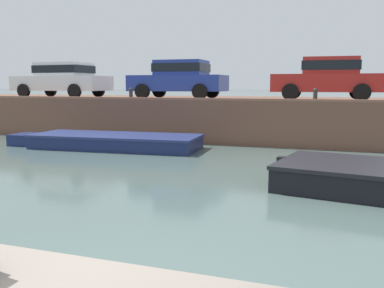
# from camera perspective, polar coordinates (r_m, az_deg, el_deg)

# --- Properties ---
(ground_plane) EXTENTS (400.00, 400.00, 0.00)m
(ground_plane) POSITION_cam_1_polar(r_m,az_deg,el_deg) (9.21, 7.11, -5.75)
(ground_plane) COLOR #4C605B
(far_quay_wall) EXTENTS (60.00, 6.00, 1.61)m
(far_quay_wall) POSITION_cam_1_polar(r_m,az_deg,el_deg) (17.96, 13.26, 3.34)
(far_quay_wall) COLOR brown
(far_quay_wall) RESTS_ON ground
(far_wall_coping) EXTENTS (60.00, 0.24, 0.08)m
(far_wall_coping) POSITION_cam_1_polar(r_m,az_deg,el_deg) (15.06, 12.20, 5.76)
(far_wall_coping) COLOR brown
(far_wall_coping) RESTS_ON far_quay_wall
(boat_moored_west_navy) EXTENTS (6.97, 2.41, 0.48)m
(boat_moored_west_navy) POSITION_cam_1_polar(r_m,az_deg,el_deg) (14.99, -11.09, 0.37)
(boat_moored_west_navy) COLOR navy
(boat_moored_west_navy) RESTS_ON ground
(car_leftmost_white) EXTENTS (4.44, 2.10, 1.54)m
(car_leftmost_white) POSITION_cam_1_polar(r_m,az_deg,el_deg) (20.43, -16.89, 8.38)
(car_leftmost_white) COLOR white
(car_leftmost_white) RESTS_ON far_quay_wall
(car_left_inner_blue) EXTENTS (3.93, 2.03, 1.54)m
(car_left_inner_blue) POSITION_cam_1_polar(r_m,az_deg,el_deg) (17.72, -1.69, 8.83)
(car_left_inner_blue) COLOR #233893
(car_left_inner_blue) RESTS_ON far_quay_wall
(car_centre_red) EXTENTS (3.91, 2.07, 1.54)m
(car_centre_red) POSITION_cam_1_polar(r_m,az_deg,el_deg) (16.56, 17.60, 8.54)
(car_centre_red) COLOR #B2231E
(car_centre_red) RESTS_ON far_quay_wall
(mooring_bollard_west) EXTENTS (0.15, 0.15, 0.45)m
(mooring_bollard_west) POSITION_cam_1_polar(r_m,az_deg,el_deg) (16.96, -8.15, 6.75)
(mooring_bollard_west) COLOR #2D2B28
(mooring_bollard_west) RESTS_ON far_quay_wall
(mooring_bollard_mid) EXTENTS (0.15, 0.15, 0.45)m
(mooring_bollard_mid) POSITION_cam_1_polar(r_m,az_deg,el_deg) (15.09, 16.12, 6.39)
(mooring_bollard_mid) COLOR #2D2B28
(mooring_bollard_mid) RESTS_ON far_quay_wall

